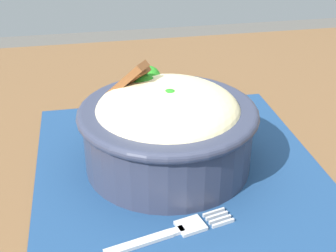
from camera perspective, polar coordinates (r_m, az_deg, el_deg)
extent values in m
cube|color=brown|center=(0.50, 1.50, -10.86)|extent=(1.07, 0.97, 0.04)
cylinder|color=brown|center=(1.21, 16.33, -7.34)|extent=(0.04, 0.04, 0.70)
cube|color=navy|center=(0.51, 2.34, -7.82)|extent=(0.44, 0.33, 0.00)
cylinder|color=#2D3347|center=(0.52, 0.00, -1.30)|extent=(0.19, 0.19, 0.07)
torus|color=#2D3347|center=(0.51, 0.00, 1.67)|extent=(0.20, 0.20, 0.01)
ellipsoid|color=beige|center=(0.51, 0.00, 1.77)|extent=(0.21, 0.21, 0.06)
sphere|color=#25801F|center=(0.55, -2.39, 5.86)|extent=(0.03, 0.03, 0.03)
sphere|color=#25801F|center=(0.49, 0.44, 3.05)|extent=(0.03, 0.03, 0.03)
sphere|color=#25801F|center=(0.53, -2.96, 4.87)|extent=(0.03, 0.03, 0.03)
cylinder|color=orange|center=(0.49, 1.61, 2.46)|extent=(0.03, 0.01, 0.01)
cylinder|color=orange|center=(0.49, -4.17, 2.37)|extent=(0.02, 0.04, 0.01)
cylinder|color=orange|center=(0.47, 2.17, 1.61)|extent=(0.03, 0.02, 0.01)
cube|color=brown|center=(0.53, -4.29, 5.71)|extent=(0.04, 0.04, 0.04)
cube|color=brown|center=(0.52, -4.98, 5.67)|extent=(0.04, 0.05, 0.05)
cube|color=beige|center=(0.44, -3.53, -14.06)|extent=(0.02, 0.07, 0.00)
cube|color=beige|center=(0.45, 1.21, -12.65)|extent=(0.01, 0.01, 0.00)
cube|color=beige|center=(0.46, 3.40, -11.96)|extent=(0.03, 0.03, 0.00)
cube|color=beige|center=(0.46, 6.74, -11.70)|extent=(0.01, 0.02, 0.00)
cube|color=beige|center=(0.46, 6.35, -11.28)|extent=(0.01, 0.02, 0.00)
cube|color=beige|center=(0.47, 5.96, -10.85)|extent=(0.01, 0.02, 0.00)
cube|color=beige|center=(0.47, 5.59, -10.44)|extent=(0.01, 0.02, 0.00)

